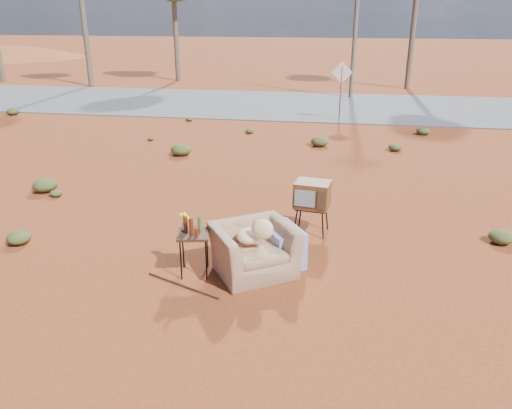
# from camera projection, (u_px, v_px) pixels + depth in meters

# --- Properties ---
(ground) EXTENTS (140.00, 140.00, 0.00)m
(ground) POSITION_uv_depth(u_px,v_px,m) (239.00, 271.00, 8.12)
(ground) COLOR maroon
(ground) RESTS_ON ground
(highway) EXTENTS (140.00, 7.00, 0.04)m
(highway) POSITION_uv_depth(u_px,v_px,m) (305.00, 105.00, 21.88)
(highway) COLOR #565659
(highway) RESTS_ON ground
(armchair) EXTENTS (1.59, 1.55, 1.08)m
(armchair) POSITION_uv_depth(u_px,v_px,m) (259.00, 242.00, 7.97)
(armchair) COLOR #8E694D
(armchair) RESTS_ON ground
(tv_unit) EXTENTS (0.70, 0.60, 1.02)m
(tv_unit) POSITION_uv_depth(u_px,v_px,m) (312.00, 195.00, 9.25)
(tv_unit) COLOR black
(tv_unit) RESTS_ON ground
(side_table) EXTENTS (0.58, 0.58, 0.99)m
(side_table) POSITION_uv_depth(u_px,v_px,m) (191.00, 231.00, 7.82)
(side_table) COLOR #351F13
(side_table) RESTS_ON ground
(rusty_bar) EXTENTS (1.29, 0.58, 0.04)m
(rusty_bar) POSITION_uv_depth(u_px,v_px,m) (183.00, 285.00, 7.66)
(rusty_bar) COLOR #4F2A15
(rusty_bar) RESTS_ON ground
(road_sign) EXTENTS (0.78, 0.06, 2.19)m
(road_sign) POSITION_uv_depth(u_px,v_px,m) (341.00, 81.00, 18.36)
(road_sign) COLOR brown
(road_sign) RESTS_ON ground
(utility_pole_center) EXTENTS (1.40, 0.20, 8.00)m
(utility_pole_center) POSITION_uv_depth(u_px,v_px,m) (357.00, 5.00, 22.37)
(utility_pole_center) COLOR brown
(utility_pole_center) RESTS_ON ground
(scrub_patch) EXTENTS (17.49, 8.07, 0.33)m
(scrub_patch) POSITION_uv_depth(u_px,v_px,m) (241.00, 176.00, 12.24)
(scrub_patch) COLOR #484D21
(scrub_patch) RESTS_ON ground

